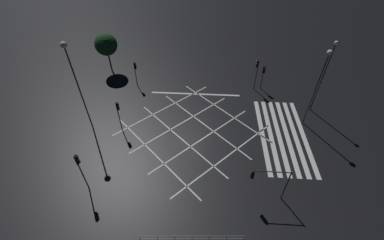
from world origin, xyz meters
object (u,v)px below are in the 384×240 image
Objects in this scene: traffic_light_sw_cross at (268,178)px; street_tree_near at (106,44)px; traffic_light_ne_cross at (135,69)px; street_lamp_far at (72,69)px; street_lamp_east at (326,70)px; traffic_light_se_cross at (257,69)px; traffic_light_median_north at (118,111)px; traffic_light_nw_cross at (80,166)px; traffic_light_se_main at (264,73)px; street_lamp_west at (321,75)px.

street_tree_near is at bearing -46.00° from traffic_light_sw_cross.
traffic_light_ne_cross is 0.35× the size of street_lamp_far.
street_tree_near is at bearing 6.99° from street_lamp_far.
traffic_light_se_cross is at bearing 58.26° from street_lamp_east.
street_tree_near reaches higher than traffic_light_median_north.
street_lamp_east is (5.06, -22.18, 2.84)m from traffic_light_median_north.
street_lamp_far reaches higher than street_tree_near.
street_lamp_far is (-8.75, 3.29, 5.09)m from traffic_light_ne_cross.
traffic_light_nw_cross reaches higher than traffic_light_se_main.
street_lamp_west reaches higher than traffic_light_ne_cross.
traffic_light_sw_cross is (0.08, -15.52, -0.40)m from traffic_light_nw_cross.
traffic_light_se_cross is 21.67m from street_lamp_far.
traffic_light_se_cross is 0.42× the size of street_lamp_far.
traffic_light_se_main is (9.27, -16.65, -0.36)m from traffic_light_median_north.
street_tree_near is (3.54, 20.72, 1.07)m from traffic_light_se_cross.
traffic_light_se_main is at bearing -65.70° from street_lamp_far.
traffic_light_nw_cross is at bearing -92.61° from traffic_light_ne_cross.
street_lamp_east is at bearing -9.70° from traffic_light_ne_cross.
street_lamp_east is 26.28m from street_lamp_far.
traffic_light_median_north is at bearing 97.02° from street_lamp_west.
street_lamp_east is 3.06m from street_lamp_west.
street_lamp_far is at bearing 95.66° from street_lamp_west.
street_lamp_east is 28.34m from street_tree_near.
traffic_light_nw_cross is 1.19× the size of traffic_light_sw_cross.
traffic_light_se_main is 0.90× the size of traffic_light_sw_cross.
traffic_light_se_main is (0.37, -16.91, -0.15)m from traffic_light_ne_cross.
street_lamp_east is (-3.83, -22.44, 3.06)m from traffic_light_ne_cross.
street_lamp_east is at bearing -121.17° from traffic_light_sw_cross.
street_lamp_far is at bearing -23.31° from traffic_light_sw_cross.
traffic_light_median_north is (-8.90, -0.26, 0.21)m from traffic_light_ne_cross.
street_lamp_east is 0.98× the size of street_lamp_west.
street_lamp_east reaches higher than traffic_light_se_cross.
street_lamp_far is (0.14, 3.55, 4.87)m from traffic_light_median_north.
street_lamp_west reaches higher than traffic_light_se_cross.
street_tree_near is (12.65, 5.08, 1.37)m from traffic_light_median_north.
traffic_light_ne_cross is 16.91m from traffic_light_se_main.
street_lamp_west reaches higher than street_tree_near.
street_lamp_far reaches higher than traffic_light_ne_cross.
traffic_light_sw_cross is at bearing -48.24° from traffic_light_ne_cross.
traffic_light_sw_cross is 20.24m from street_lamp_far.
traffic_light_se_cross is 0.96× the size of traffic_light_nw_cross.
traffic_light_ne_cross is at bearing 73.09° from street_lamp_west.
traffic_light_nw_cross is 7.79m from traffic_light_median_north.
traffic_light_median_north is 13.70m from street_tree_near.
traffic_light_sw_cross is (-7.63, -14.50, 0.03)m from traffic_light_median_north.
traffic_light_ne_cross is at bearing -48.24° from traffic_light_sw_cross.
street_tree_near is (10.11, 25.73, -2.29)m from street_lamp_west.
street_lamp_west is (-6.57, -5.01, 3.36)m from traffic_light_se_cross.
street_lamp_far is at bearing 177.67° from traffic_light_median_north.
traffic_light_se_cross is at bearing -64.96° from street_lamp_far.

